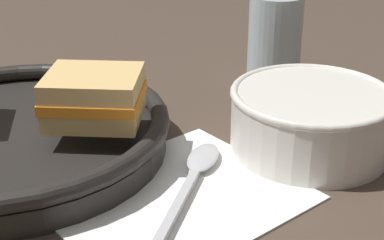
{
  "coord_description": "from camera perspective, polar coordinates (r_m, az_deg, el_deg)",
  "views": [
    {
      "loc": [
        -0.28,
        -0.41,
        0.28
      ],
      "look_at": [
        0.02,
        0.02,
        0.03
      ],
      "focal_mm": 55.0,
      "sensor_mm": 36.0,
      "label": 1
    }
  ],
  "objects": [
    {
      "name": "ground_plane",
      "position": [
        0.57,
        -0.52,
        -4.28
      ],
      "size": [
        4.0,
        4.0,
        0.0
      ],
      "primitive_type": "plane",
      "color": "#47382D"
    },
    {
      "name": "napkin",
      "position": [
        0.51,
        -1.75,
        -7.38
      ],
      "size": [
        0.22,
        0.19,
        0.0
      ],
      "color": "white",
      "rests_on": "ground_plane"
    },
    {
      "name": "soup_bowl",
      "position": [
        0.59,
        11.43,
        0.33
      ],
      "size": [
        0.16,
        0.16,
        0.06
      ],
      "color": "silver",
      "rests_on": "ground_plane"
    },
    {
      "name": "spoon",
      "position": [
        0.54,
        0.43,
        -4.86
      ],
      "size": [
        0.15,
        0.13,
        0.01
      ],
      "rotation": [
        0.0,
        0.0,
        0.69
      ],
      "color": "#B7B7BC",
      "rests_on": "napkin"
    },
    {
      "name": "skillet",
      "position": [
        0.6,
        -17.08,
        -1.33
      ],
      "size": [
        0.43,
        0.31,
        0.04
      ],
      "color": "black",
      "rests_on": "ground_plane"
    },
    {
      "name": "sandwich_near_left",
      "position": [
        0.56,
        -9.46,
        2.23
      ],
      "size": [
        0.12,
        0.12,
        0.05
      ],
      "rotation": [
        0.0,
        0.0,
        7.18
      ],
      "color": "#DBB26B",
      "rests_on": "skillet"
    },
    {
      "name": "drinking_glass",
      "position": [
        0.78,
        8.06,
        8.17
      ],
      "size": [
        0.07,
        0.07,
        0.1
      ],
      "color": "silver",
      "rests_on": "ground_plane"
    }
  ]
}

